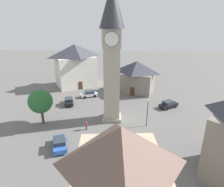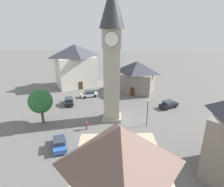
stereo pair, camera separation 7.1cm
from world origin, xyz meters
TOP-DOWN VIEW (x-y plane):
  - ground_plane at (0.00, 0.00)m, footprint 200.00×200.00m
  - clock_tower at (0.00, 0.00)m, footprint 4.08×4.08m
  - car_blue_kerb at (11.61, 5.53)m, footprint 4.37×3.68m
  - car_silver_kerb at (-6.06, 11.08)m, footprint 4.46×3.18m
  - car_red_corner at (-9.74, 6.28)m, footprint 2.78×4.44m
  - car_white_side at (-6.96, -9.10)m, footprint 2.95×4.45m
  - pedestrian at (-4.04, -4.02)m, footprint 0.40×0.46m
  - tree at (-12.11, -2.15)m, footprint 4.10×4.10m
  - building_shop_left at (5.49, 15.62)m, footprint 10.61×9.36m
  - building_terrace_right at (1.52, -19.77)m, footprint 7.67×8.89m
  - building_corner_back at (-11.09, 19.98)m, footprint 13.08×12.00m
  - lamp_post at (6.06, -2.33)m, footprint 0.36×0.36m

SIDE VIEW (x-z plane):
  - ground_plane at x=0.00m, z-range 0.00..0.00m
  - car_blue_kerb at x=11.61m, z-range 0.00..1.53m
  - car_silver_kerb at x=-6.06m, z-range 0.00..1.53m
  - car_red_corner at x=-9.74m, z-range 0.00..1.53m
  - car_white_side at x=-6.96m, z-range 0.00..1.53m
  - pedestrian at x=-4.04m, z-range 0.16..1.86m
  - lamp_post at x=6.06m, z-range 0.84..5.74m
  - building_shop_left at x=5.49m, z-range 0.09..8.04m
  - tree at x=-12.11m, z-range 1.03..7.22m
  - building_terrace_right at x=1.52m, z-range 0.10..9.88m
  - building_corner_back at x=-11.09m, z-range 0.12..11.72m
  - clock_tower at x=0.00m, z-range 1.96..24.77m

